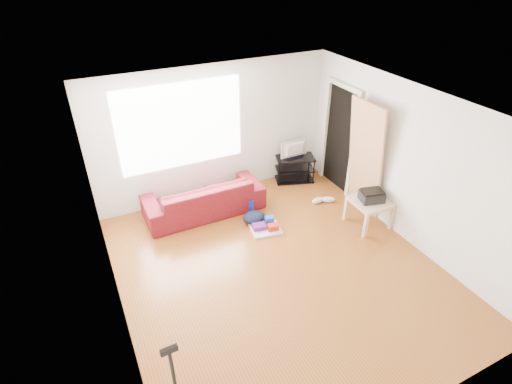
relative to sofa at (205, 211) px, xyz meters
name	(u,v)px	position (x,y,z in m)	size (l,w,h in m)	color
room	(281,194)	(0.54, -1.80, 1.25)	(4.51, 5.01, 2.51)	brown
sofa	(205,211)	(0.00, 0.00, 0.00)	(2.12, 0.83, 0.62)	#530B09
tv_stand	(295,168)	(2.06, 0.27, 0.27)	(0.87, 0.66, 0.53)	black
tv	(296,150)	(2.06, 0.27, 0.70)	(0.59, 0.08, 0.34)	black
side_table	(370,204)	(2.42, -1.62, 0.41)	(0.62, 0.62, 0.49)	#C7AE8B
printer	(372,196)	(2.42, -1.62, 0.59)	(0.44, 0.37, 0.20)	black
bucket	(249,209)	(0.75, -0.30, 0.00)	(0.26, 0.26, 0.26)	#1124AC
toilet_paper	(249,201)	(0.76, -0.30, 0.19)	(0.14, 0.14, 0.12)	white
cleaning_tray	(266,227)	(0.76, -0.99, 0.05)	(0.56, 0.48, 0.18)	silver
backpack	(254,222)	(0.66, -0.70, 0.00)	(0.39, 0.31, 0.22)	black
sneakers	(323,200)	(2.12, -0.71, 0.05)	(0.48, 0.25, 0.11)	silver
door_panel	(357,207)	(2.60, -1.14, 0.00)	(0.04, 0.82, 2.06)	#BB7E51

